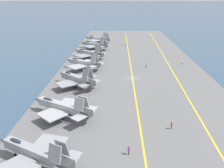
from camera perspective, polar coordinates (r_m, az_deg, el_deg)
name	(u,v)px	position (r m, az deg, el deg)	size (l,w,h in m)	color
ground_plane	(132,79)	(81.36, 4.93, 1.24)	(2000.00, 2000.00, 0.00)	#334C66
carrier_deck	(132,78)	(81.29, 4.94, 1.37)	(221.75, 54.34, 0.40)	slate
deck_stripe_foul_line	(176,78)	(83.44, 15.24, 1.36)	(199.58, 0.36, 0.01)	yellow
deck_stripe_centerline	(132,78)	(81.23, 4.94, 1.50)	(199.58, 0.36, 0.01)	yellow
parked_jet_second	(34,152)	(42.14, -18.25, -15.37)	(12.99, 15.93, 6.23)	gray
parked_jet_third	(62,106)	(55.89, -11.97, -5.31)	(12.73, 16.59, 6.12)	#9EA3A8
parked_jet_fourth	(76,78)	(73.25, -8.63, 1.32)	(13.80, 14.65, 6.86)	gray
parked_jet_fifth	(83,63)	(89.95, -6.93, 5.11)	(13.91, 15.37, 6.35)	#9EA3A8
parked_jet_sixth	(89,53)	(106.39, -5.58, 7.47)	(13.94, 15.71, 6.31)	gray
parked_jet_seventh	(94,44)	(124.40, -4.35, 9.52)	(13.14, 16.61, 6.70)	#93999E
parked_jet_eighth	(97,39)	(141.50, -3.52, 10.86)	(13.39, 16.91, 6.35)	#9EA3A8
crew_yellow_vest	(125,44)	(131.97, 3.20, 9.50)	(0.30, 0.41, 1.78)	#232328
crew_green_vest	(146,66)	(92.79, 8.20, 4.41)	(0.44, 0.46, 1.64)	#232328
crew_purple_vest	(129,150)	(43.53, 4.07, -15.52)	(0.45, 0.45, 1.77)	#383328
crew_white_vest	(182,62)	(100.88, 16.51, 5.15)	(0.41, 0.46, 1.83)	#4C473D
crew_red_vest	(172,125)	(52.13, 14.13, -9.57)	(0.46, 0.43, 1.68)	#4C473D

